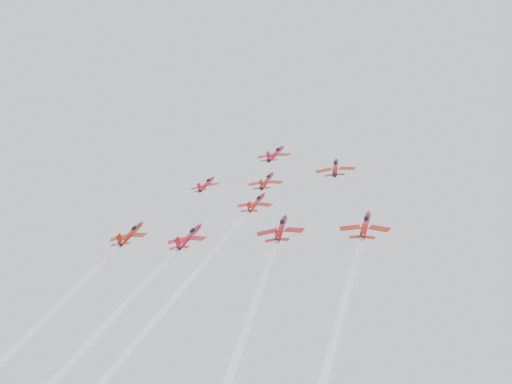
% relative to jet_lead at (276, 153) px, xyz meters
% --- Properties ---
extents(jet_lead, '(10.48, 13.14, 9.29)m').
position_rel_jet_lead_xyz_m(jet_lead, '(0.00, 0.00, 0.00)').
color(jet_lead, '#A91021').
extents(jet_row2_left, '(8.47, 10.62, 7.50)m').
position_rel_jet_lead_xyz_m(jet_row2_left, '(-13.65, -17.35, -11.74)').
color(jet_row2_left, '#B0101E').
extents(jet_row2_center, '(9.20, 11.53, 8.15)m').
position_rel_jet_lead_xyz_m(jet_row2_center, '(3.86, -18.55, -12.54)').
color(jet_row2_center, maroon).
extents(jet_row2_right, '(10.18, 12.76, 9.02)m').
position_rel_jet_lead_xyz_m(jet_row2_right, '(20.62, -13.95, -9.42)').
color(jet_row2_right, '#9B1A0E').
extents(jet_center, '(8.65, 78.58, 53.58)m').
position_rel_jet_lead_xyz_m(jet_center, '(5.38, -64.95, -43.95)').
color(jet_center, '#AD1710').
extents(jet_rear_left, '(9.39, 85.33, 58.18)m').
position_rel_jet_lead_xyz_m(jet_rear_left, '(-4.72, -81.49, -55.12)').
color(jet_rear_left, '#B11021').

